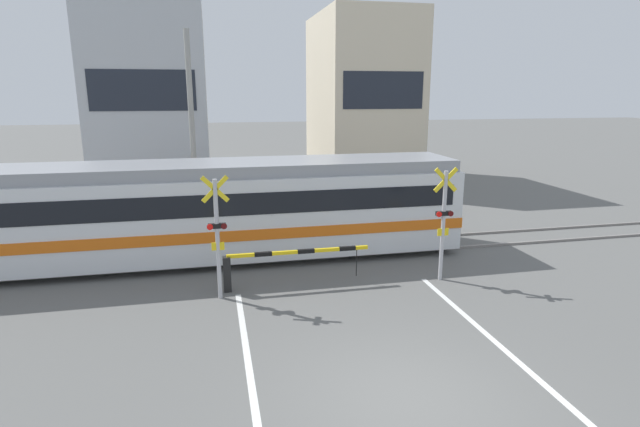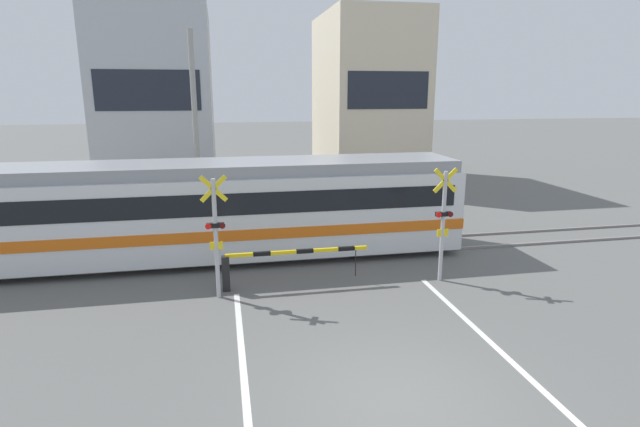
{
  "view_description": "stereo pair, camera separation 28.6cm",
  "coord_description": "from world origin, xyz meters",
  "px_view_note": "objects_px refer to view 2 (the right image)",
  "views": [
    {
      "loc": [
        -3.07,
        -7.04,
        5.14
      ],
      "look_at": [
        0.0,
        7.04,
        1.6
      ],
      "focal_mm": 28.0,
      "sensor_mm": 36.0,
      "label": 1
    },
    {
      "loc": [
        -2.79,
        -7.1,
        5.14
      ],
      "look_at": [
        0.0,
        7.04,
        1.6
      ],
      "focal_mm": 28.0,
      "sensor_mm": 36.0,
      "label": 2
    }
  ],
  "objects_px": {
    "crossing_barrier_near": "(267,261)",
    "crossing_barrier_far": "(342,207)",
    "commuter_train": "(169,210)",
    "crossing_signal_right": "(443,220)",
    "crossing_signal_left": "(216,231)"
  },
  "relations": [
    {
      "from": "crossing_barrier_near",
      "to": "crossing_signal_left",
      "type": "relative_size",
      "value": 1.24
    },
    {
      "from": "commuter_train",
      "to": "crossing_barrier_far",
      "type": "relative_size",
      "value": 4.6
    },
    {
      "from": "crossing_barrier_far",
      "to": "crossing_signal_right",
      "type": "distance_m",
      "value": 6.45
    },
    {
      "from": "crossing_barrier_near",
      "to": "crossing_barrier_far",
      "type": "bearing_deg",
      "value": 59.26
    },
    {
      "from": "crossing_signal_right",
      "to": "crossing_barrier_far",
      "type": "bearing_deg",
      "value": 101.71
    },
    {
      "from": "crossing_barrier_far",
      "to": "crossing_signal_right",
      "type": "relative_size",
      "value": 1.24
    },
    {
      "from": "crossing_barrier_near",
      "to": "crossing_signal_right",
      "type": "xyz_separation_m",
      "value": [
        4.77,
        -0.39,
        1.01
      ]
    },
    {
      "from": "crossing_barrier_far",
      "to": "crossing_barrier_near",
      "type": "bearing_deg",
      "value": -120.74
    },
    {
      "from": "commuter_train",
      "to": "crossing_signal_right",
      "type": "xyz_separation_m",
      "value": [
        7.49,
        -3.18,
        0.11
      ]
    },
    {
      "from": "crossing_barrier_far",
      "to": "crossing_signal_left",
      "type": "relative_size",
      "value": 1.24
    },
    {
      "from": "commuter_train",
      "to": "crossing_signal_right",
      "type": "distance_m",
      "value": 8.14
    },
    {
      "from": "commuter_train",
      "to": "crossing_signal_left",
      "type": "xyz_separation_m",
      "value": [
        1.43,
        -3.18,
        0.11
      ]
    },
    {
      "from": "commuter_train",
      "to": "crossing_signal_right",
      "type": "relative_size",
      "value": 5.71
    },
    {
      "from": "crossing_barrier_far",
      "to": "crossing_signal_right",
      "type": "xyz_separation_m",
      "value": [
        1.29,
        -6.24,
        1.01
      ]
    },
    {
      "from": "commuter_train",
      "to": "crossing_barrier_near",
      "type": "relative_size",
      "value": 4.6
    }
  ]
}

